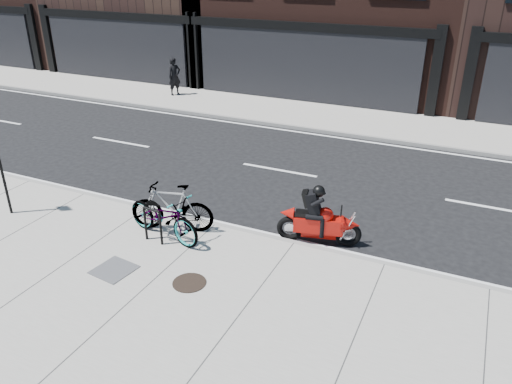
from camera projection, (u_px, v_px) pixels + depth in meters
The scene contains 10 objects.
ground at pixel (251, 196), 13.49m from camera, with size 120.00×120.00×0.00m, color black.
sidewalk_near at pixel (137, 298), 9.36m from camera, with size 60.00×6.00×0.13m, color gray.
sidewalk_far at pixel (334, 118), 19.81m from camera, with size 60.00×3.50×0.13m, color gray.
bike_rack at pixel (153, 222), 10.89m from camera, with size 0.49×0.10×0.83m.
bicycle_front at pixel (163, 216), 11.05m from camera, with size 0.72×2.07×1.09m, color gray.
bicycle_rear at pixel (172, 207), 11.34m from camera, with size 0.54×1.92×1.16m, color gray.
motorcycle at pixel (323, 220), 11.05m from camera, with size 1.88×0.70×1.42m.
pedestrian at pixel (174, 76), 22.50m from camera, with size 0.61×0.40×1.67m, color black.
manhole_cover at pixel (189, 283), 9.68m from camera, with size 0.66×0.66×0.01m, color black.
utility_grate at pixel (114, 270), 10.09m from camera, with size 0.75×0.75×0.01m, color #414143.
Camera 1 is at (5.23, -10.95, 5.88)m, focal length 35.00 mm.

